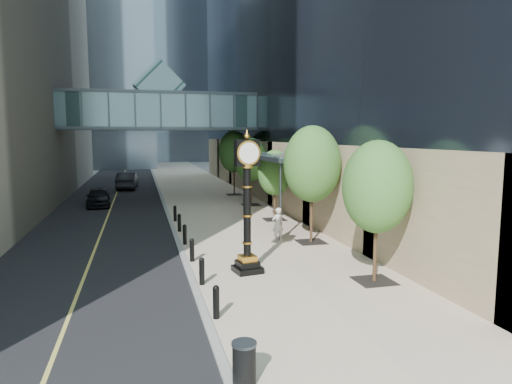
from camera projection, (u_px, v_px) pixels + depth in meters
ground at (314, 324)px, 13.29m from camera, size 320.00×320.00×0.00m
road at (120, 186)px, 50.04m from camera, size 8.00×180.00×0.02m
sidewalk at (193, 184)px, 52.00m from camera, size 8.00×180.00×0.06m
curb at (157, 184)px, 51.02m from camera, size 0.25×180.00×0.07m
distant_tower_c at (131, 35)px, 123.21m from camera, size 22.00×22.00×65.00m
skywalk at (160, 109)px, 38.53m from camera, size 17.00×4.20×5.80m
entrance_canopy at (283, 157)px, 27.09m from camera, size 3.00×8.00×4.38m
bollard_row at (188, 243)px, 21.22m from camera, size 0.20×16.20×0.90m
street_trees at (273, 162)px, 29.47m from camera, size 2.88×28.71×5.92m
street_clock at (247, 213)px, 17.89m from camera, size 1.18×1.18×5.49m
trash_bin at (244, 365)px, 9.93m from camera, size 0.58×0.58×0.90m
pedestrian at (278, 225)px, 23.32m from camera, size 0.73×0.57×1.77m
car_near at (98, 197)px, 35.32m from camera, size 2.00×4.39×1.46m
car_far at (127, 180)px, 46.91m from camera, size 2.21×5.34×1.72m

